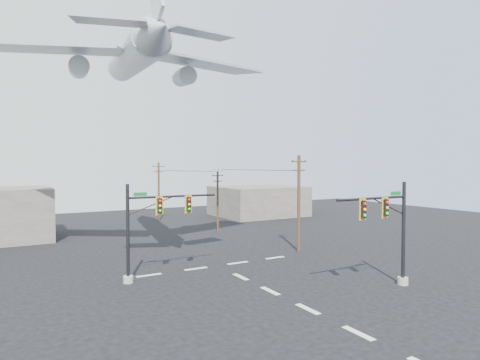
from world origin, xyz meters
TOP-DOWN VIEW (x-y plane):
  - ground at (0.00, 0.00)m, footprint 120.00×120.00m
  - lane_markings at (0.00, 5.33)m, footprint 14.00×21.20m
  - signal_mast_near at (7.74, 0.39)m, footprint 6.83×0.82m
  - signal_mast_far at (-6.38, 10.72)m, footprint 7.40×0.80m
  - utility_pole_a at (9.70, 13.18)m, footprint 1.93×0.32m
  - utility_pole_b at (7.85, 27.50)m, footprint 1.59×0.26m
  - utility_pole_c at (4.80, 41.81)m, footprint 1.76×0.85m
  - power_lines at (7.54, 27.55)m, footprint 6.62×28.64m
  - airliner at (-5.27, 18.53)m, footprint 26.02×27.57m
  - building_right at (22.00, 40.00)m, footprint 14.00×12.00m

SIDE VIEW (x-z plane):
  - ground at x=0.00m, z-range 0.00..0.00m
  - lane_markings at x=0.00m, z-range 0.01..0.01m
  - building_right at x=22.00m, z-range 0.00..5.00m
  - signal_mast_far at x=-6.38m, z-range 0.29..7.54m
  - signal_mast_near at x=7.74m, z-range 0.26..7.68m
  - utility_pole_b at x=7.85m, z-range 0.18..8.03m
  - utility_pole_c at x=4.80m, z-range 0.21..9.33m
  - utility_pole_a at x=9.70m, z-range 0.22..9.85m
  - power_lines at x=7.54m, z-range 7.84..8.12m
  - airliner at x=-5.27m, z-range 14.97..22.16m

